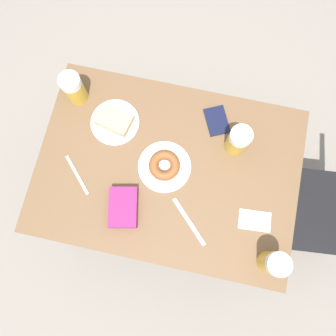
{
  "coord_description": "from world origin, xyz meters",
  "views": [
    {
      "loc": [
        0.29,
        0.06,
        2.05
      ],
      "look_at": [
        0.0,
        0.0,
        0.76
      ],
      "focal_mm": 35.0,
      "sensor_mm": 36.0,
      "label": 1
    }
  ],
  "objects_px": {
    "plate_with_donut": "(164,166)",
    "beer_mug_center": "(74,88)",
    "beer_mug_right": "(238,141)",
    "knife": "(189,221)",
    "napkin_folded": "(255,221)",
    "passport_near_edge": "(217,121)",
    "blue_pouch": "(123,208)",
    "beer_mug_left": "(273,263)",
    "plate_with_cake": "(115,121)",
    "fork": "(77,175)"
  },
  "relations": [
    {
      "from": "plate_with_donut",
      "to": "beer_mug_center",
      "type": "xyz_separation_m",
      "value": [
        -0.23,
        -0.43,
        0.06
      ]
    },
    {
      "from": "beer_mug_right",
      "to": "knife",
      "type": "height_order",
      "value": "beer_mug_right"
    },
    {
      "from": "plate_with_donut",
      "to": "napkin_folded",
      "type": "height_order",
      "value": "plate_with_donut"
    },
    {
      "from": "plate_with_donut",
      "to": "beer_mug_center",
      "type": "bearing_deg",
      "value": -117.87
    },
    {
      "from": "passport_near_edge",
      "to": "napkin_folded",
      "type": "bearing_deg",
      "value": 30.24
    },
    {
      "from": "knife",
      "to": "blue_pouch",
      "type": "bearing_deg",
      "value": -89.2
    },
    {
      "from": "plate_with_donut",
      "to": "beer_mug_right",
      "type": "bearing_deg",
      "value": 119.55
    },
    {
      "from": "beer_mug_left",
      "to": "blue_pouch",
      "type": "relative_size",
      "value": 0.84
    },
    {
      "from": "napkin_folded",
      "to": "plate_with_cake",
      "type": "bearing_deg",
      "value": -113.63
    },
    {
      "from": "blue_pouch",
      "to": "plate_with_donut",
      "type": "bearing_deg",
      "value": 148.72
    },
    {
      "from": "beer_mug_center",
      "to": "passport_near_edge",
      "type": "xyz_separation_m",
      "value": [
        -0.02,
        0.61,
        -0.07
      ]
    },
    {
      "from": "knife",
      "to": "fork",
      "type": "bearing_deg",
      "value": -100.21
    },
    {
      "from": "plate_with_cake",
      "to": "beer_mug_right",
      "type": "relative_size",
      "value": 1.38
    },
    {
      "from": "plate_with_cake",
      "to": "blue_pouch",
      "type": "distance_m",
      "value": 0.37
    },
    {
      "from": "beer_mug_center",
      "to": "napkin_folded",
      "type": "relative_size",
      "value": 1.13
    },
    {
      "from": "fork",
      "to": "knife",
      "type": "xyz_separation_m",
      "value": [
        0.09,
        0.48,
        -0.0
      ]
    },
    {
      "from": "fork",
      "to": "knife",
      "type": "distance_m",
      "value": 0.49
    },
    {
      "from": "napkin_folded",
      "to": "knife",
      "type": "relative_size",
      "value": 0.8
    },
    {
      "from": "beer_mug_center",
      "to": "knife",
      "type": "relative_size",
      "value": 0.9
    },
    {
      "from": "beer_mug_center",
      "to": "blue_pouch",
      "type": "distance_m",
      "value": 0.53
    },
    {
      "from": "beer_mug_center",
      "to": "beer_mug_right",
      "type": "bearing_deg",
      "value": 83.63
    },
    {
      "from": "passport_near_edge",
      "to": "knife",
      "type": "bearing_deg",
      "value": -4.12
    },
    {
      "from": "knife",
      "to": "passport_near_edge",
      "type": "height_order",
      "value": "passport_near_edge"
    },
    {
      "from": "fork",
      "to": "blue_pouch",
      "type": "relative_size",
      "value": 0.81
    },
    {
      "from": "plate_with_cake",
      "to": "blue_pouch",
      "type": "relative_size",
      "value": 1.16
    },
    {
      "from": "beer_mug_center",
      "to": "knife",
      "type": "height_order",
      "value": "beer_mug_center"
    },
    {
      "from": "beer_mug_right",
      "to": "napkin_folded",
      "type": "height_order",
      "value": "beer_mug_right"
    },
    {
      "from": "plate_with_donut",
      "to": "plate_with_cake",
      "type": "bearing_deg",
      "value": -120.34
    },
    {
      "from": "beer_mug_center",
      "to": "napkin_folded",
      "type": "distance_m",
      "value": 0.91
    },
    {
      "from": "beer_mug_center",
      "to": "blue_pouch",
      "type": "relative_size",
      "value": 0.84
    },
    {
      "from": "plate_with_donut",
      "to": "passport_near_edge",
      "type": "height_order",
      "value": "plate_with_donut"
    },
    {
      "from": "napkin_folded",
      "to": "beer_mug_right",
      "type": "bearing_deg",
      "value": -155.54
    },
    {
      "from": "napkin_folded",
      "to": "beer_mug_center",
      "type": "bearing_deg",
      "value": -113.8
    },
    {
      "from": "plate_with_donut",
      "to": "beer_mug_right",
      "type": "height_order",
      "value": "beer_mug_right"
    },
    {
      "from": "beer_mug_left",
      "to": "fork",
      "type": "distance_m",
      "value": 0.83
    },
    {
      "from": "plate_with_donut",
      "to": "knife",
      "type": "relative_size",
      "value": 1.32
    },
    {
      "from": "plate_with_cake",
      "to": "beer_mug_center",
      "type": "xyz_separation_m",
      "value": [
        -0.08,
        -0.19,
        0.06
      ]
    },
    {
      "from": "beer_mug_left",
      "to": "beer_mug_right",
      "type": "xyz_separation_m",
      "value": [
        -0.43,
        -0.2,
        0.0
      ]
    },
    {
      "from": "beer_mug_left",
      "to": "napkin_folded",
      "type": "xyz_separation_m",
      "value": [
        -0.15,
        -0.07,
        -0.07
      ]
    },
    {
      "from": "beer_mug_left",
      "to": "passport_near_edge",
      "type": "relative_size",
      "value": 0.98
    },
    {
      "from": "beer_mug_left",
      "to": "knife",
      "type": "distance_m",
      "value": 0.35
    },
    {
      "from": "blue_pouch",
      "to": "fork",
      "type": "bearing_deg",
      "value": -112.39
    },
    {
      "from": "fork",
      "to": "blue_pouch",
      "type": "distance_m",
      "value": 0.24
    },
    {
      "from": "beer_mug_left",
      "to": "napkin_folded",
      "type": "distance_m",
      "value": 0.18
    },
    {
      "from": "beer_mug_center",
      "to": "knife",
      "type": "bearing_deg",
      "value": 53.53
    },
    {
      "from": "beer_mug_right",
      "to": "blue_pouch",
      "type": "height_order",
      "value": "beer_mug_right"
    },
    {
      "from": "beer_mug_right",
      "to": "fork",
      "type": "xyz_separation_m",
      "value": [
        0.26,
        -0.61,
        -0.07
      ]
    },
    {
      "from": "plate_with_donut",
      "to": "fork",
      "type": "xyz_separation_m",
      "value": [
        0.11,
        -0.34,
        -0.02
      ]
    },
    {
      "from": "beer_mug_right",
      "to": "passport_near_edge",
      "type": "distance_m",
      "value": 0.15
    },
    {
      "from": "beer_mug_left",
      "to": "beer_mug_right",
      "type": "distance_m",
      "value": 0.48
    }
  ]
}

